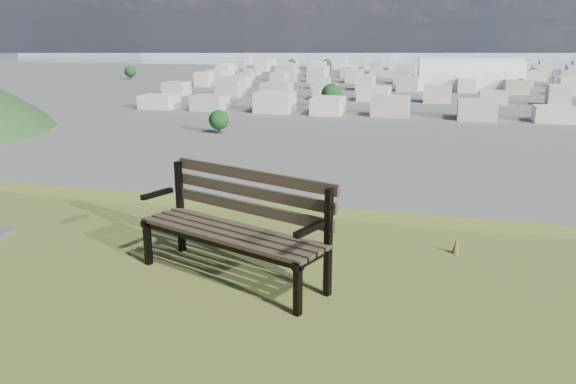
% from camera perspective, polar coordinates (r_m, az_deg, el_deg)
% --- Properties ---
extents(park_bench, '(1.94, 1.21, 0.97)m').
position_cam_1_polar(park_bench, '(5.13, -5.14, -2.80)').
color(park_bench, '#443927').
rests_on(park_bench, hilltop_mesa).
extents(arena, '(54.52, 26.80, 22.28)m').
position_cam_1_polar(arena, '(318.20, 17.89, 10.77)').
color(arena, silver).
rests_on(arena, ground).
extents(city_blocks, '(395.00, 361.00, 7.00)m').
position_cam_1_polar(city_blocks, '(397.62, 15.09, 11.51)').
color(city_blocks, beige).
rests_on(city_blocks, ground).
extents(city_trees, '(406.52, 387.20, 9.98)m').
position_cam_1_polar(city_trees, '(323.50, 10.22, 11.25)').
color(city_trees, '#302518').
rests_on(city_trees, ground).
extents(bay_water, '(2400.00, 700.00, 0.12)m').
position_cam_1_polar(bay_water, '(902.88, 15.39, 13.19)').
color(bay_water, '#93ADBB').
rests_on(bay_water, ground).
extents(far_hills, '(2050.00, 340.00, 60.00)m').
position_cam_1_polar(far_hills, '(1406.81, 13.00, 15.00)').
color(far_hills, '#A5B4CD').
rests_on(far_hills, ground).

